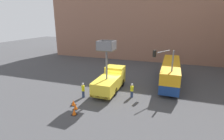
% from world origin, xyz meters
% --- Properties ---
extents(ground_plane, '(120.00, 120.00, 0.00)m').
position_xyz_m(ground_plane, '(0.00, 0.00, 0.00)').
color(ground_plane, '#424244').
extents(building_backdrop_far, '(44.00, 10.00, 16.94)m').
position_xyz_m(building_backdrop_far, '(0.00, 22.77, 8.47)').
color(building_backdrop_far, '#936651').
rests_on(building_backdrop_far, ground_plane).
extents(utility_truck, '(2.51, 6.72, 6.79)m').
position_xyz_m(utility_truck, '(-0.38, -0.64, 1.52)').
color(utility_truck, yellow).
rests_on(utility_truck, ground_plane).
extents(city_bus, '(2.43, 12.18, 3.09)m').
position_xyz_m(city_bus, '(7.05, 5.13, 1.81)').
color(city_bus, navy).
rests_on(city_bus, ground_plane).
extents(traffic_light_pole, '(2.62, 2.37, 5.66)m').
position_xyz_m(traffic_light_pole, '(6.31, 1.04, 3.80)').
color(traffic_light_pole, slate).
rests_on(traffic_light_pole, ground_plane).
extents(road_worker_near_truck, '(0.38, 0.38, 1.87)m').
position_xyz_m(road_worker_near_truck, '(-2.76, -3.71, 0.94)').
color(road_worker_near_truck, navy).
rests_on(road_worker_near_truck, ground_plane).
extents(road_worker_directing, '(0.38, 0.38, 1.78)m').
position_xyz_m(road_worker_directing, '(2.82, -1.73, 0.89)').
color(road_worker_directing, navy).
rests_on(road_worker_directing, ground_plane).
extents(traffic_cone_near_truck, '(0.55, 0.55, 0.62)m').
position_xyz_m(traffic_cone_near_truck, '(-1.69, -7.64, 0.29)').
color(traffic_cone_near_truck, black).
rests_on(traffic_cone_near_truck, ground_plane).
extents(traffic_cone_mid_road, '(0.55, 0.55, 0.62)m').
position_xyz_m(traffic_cone_mid_road, '(-2.83, -5.92, 0.29)').
color(traffic_cone_mid_road, black).
rests_on(traffic_cone_mid_road, ground_plane).
extents(traffic_cone_far_side, '(0.53, 0.53, 0.60)m').
position_xyz_m(traffic_cone_far_side, '(-2.15, -6.63, 0.28)').
color(traffic_cone_far_side, black).
rests_on(traffic_cone_far_side, ground_plane).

